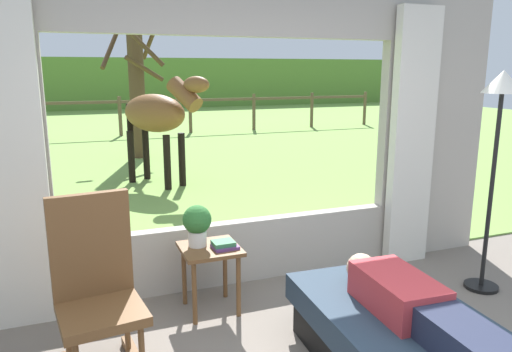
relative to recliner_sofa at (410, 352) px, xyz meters
name	(u,v)px	position (x,y,z in m)	size (l,w,h in m)	color
back_wall_with_window	(236,142)	(-0.47, 1.76, 1.03)	(5.20, 0.12, 2.55)	#ADA599
curtain_panel_left	(12,164)	(-2.16, 1.62, 0.98)	(0.44, 0.10, 2.40)	silver
curtain_panel_right	(412,140)	(1.22, 1.62, 0.98)	(0.44, 0.10, 2.40)	silver
outdoor_pasture_lawn	(119,133)	(-0.47, 12.66, -0.21)	(36.00, 21.68, 0.02)	#759E47
distant_hill_ridge	(97,83)	(-0.47, 22.50, 0.98)	(36.00, 2.00, 2.40)	#5C8635
recliner_sofa	(410,352)	(0.00, 0.00, 0.00)	(0.98, 1.74, 0.42)	black
reclining_person	(419,309)	(0.00, -0.05, 0.30)	(0.37, 1.44, 0.22)	#B23338
rocking_chair	(97,290)	(-1.69, 0.80, 0.33)	(0.54, 0.73, 1.12)	brown
side_table	(210,258)	(-0.84, 1.32, 0.21)	(0.44, 0.44, 0.52)	brown
potted_plant	(197,223)	(-0.92, 1.38, 0.48)	(0.22, 0.22, 0.32)	silver
book_stack	(224,245)	(-0.75, 1.26, 0.33)	(0.20, 0.17, 0.05)	#59336B
floor_lamp_right	(499,115)	(1.44, 0.86, 1.27)	(0.32, 0.32, 1.84)	black
horse	(158,114)	(-0.48, 5.61, 0.94)	(1.29, 1.70, 1.73)	brown
pasture_tree	(137,86)	(-0.43, 8.27, 1.30)	(1.39, 1.34, 3.17)	#4C3823
pasture_fence_line	(120,110)	(-0.47, 11.92, 0.53)	(16.10, 0.10, 1.10)	brown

